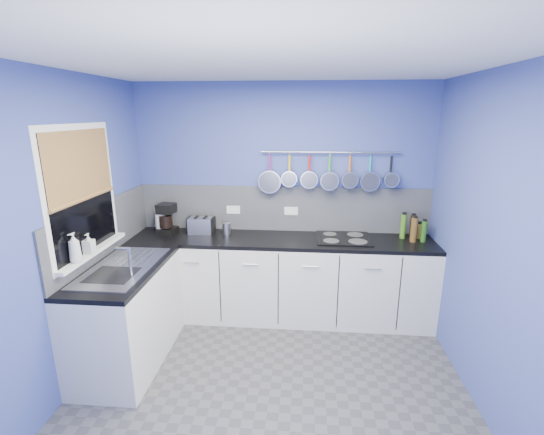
# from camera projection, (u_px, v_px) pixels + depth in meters

# --- Properties ---
(floor) EXTENTS (3.20, 3.00, 0.02)m
(floor) POSITION_uv_depth(u_px,v_px,m) (270.00, 390.00, 3.12)
(floor) COLOR #47474C
(floor) RESTS_ON ground
(ceiling) EXTENTS (3.20, 3.00, 0.02)m
(ceiling) POSITION_uv_depth(u_px,v_px,m) (270.00, 60.00, 2.46)
(ceiling) COLOR white
(ceiling) RESTS_ON ground
(wall_back) EXTENTS (3.20, 0.02, 2.50)m
(wall_back) POSITION_uv_depth(u_px,v_px,m) (282.00, 200.00, 4.24)
(wall_back) COLOR #3B499A
(wall_back) RESTS_ON ground
(wall_front) EXTENTS (3.20, 0.02, 2.50)m
(wall_front) POSITION_uv_depth(u_px,v_px,m) (230.00, 388.00, 1.34)
(wall_front) COLOR #3B499A
(wall_front) RESTS_ON ground
(wall_left) EXTENTS (0.02, 3.00, 2.50)m
(wall_left) POSITION_uv_depth(u_px,v_px,m) (61.00, 239.00, 2.92)
(wall_left) COLOR #3B499A
(wall_left) RESTS_ON ground
(wall_right) EXTENTS (0.02, 3.00, 2.50)m
(wall_right) POSITION_uv_depth(u_px,v_px,m) (500.00, 251.00, 2.66)
(wall_right) COLOR #3B499A
(wall_right) RESTS_ON ground
(backsplash_back) EXTENTS (3.20, 0.02, 0.50)m
(backsplash_back) POSITION_uv_depth(u_px,v_px,m) (282.00, 209.00, 4.25)
(backsplash_back) COLOR slate
(backsplash_back) RESTS_ON wall_back
(backsplash_left) EXTENTS (0.02, 1.80, 0.50)m
(backsplash_left) POSITION_uv_depth(u_px,v_px,m) (105.00, 228.00, 3.53)
(backsplash_left) COLOR slate
(backsplash_left) RESTS_ON wall_left
(cabinet_run_back) EXTENTS (3.20, 0.60, 0.86)m
(cabinet_run_back) POSITION_uv_depth(u_px,v_px,m) (280.00, 279.00, 4.16)
(cabinet_run_back) COLOR silver
(cabinet_run_back) RESTS_ON ground
(worktop_back) EXTENTS (3.20, 0.60, 0.04)m
(worktop_back) POSITION_uv_depth(u_px,v_px,m) (280.00, 240.00, 4.04)
(worktop_back) COLOR black
(worktop_back) RESTS_ON cabinet_run_back
(cabinet_run_left) EXTENTS (0.60, 1.20, 0.86)m
(cabinet_run_left) POSITION_uv_depth(u_px,v_px,m) (128.00, 316.00, 3.40)
(cabinet_run_left) COLOR silver
(cabinet_run_left) RESTS_ON ground
(worktop_left) EXTENTS (0.60, 1.20, 0.04)m
(worktop_left) POSITION_uv_depth(u_px,v_px,m) (123.00, 269.00, 3.28)
(worktop_left) COLOR black
(worktop_left) RESTS_ON cabinet_run_left
(window_frame) EXTENTS (0.01, 1.00, 1.10)m
(window_frame) POSITION_uv_depth(u_px,v_px,m) (82.00, 192.00, 3.13)
(window_frame) COLOR white
(window_frame) RESTS_ON wall_left
(window_glass) EXTENTS (0.01, 0.90, 1.00)m
(window_glass) POSITION_uv_depth(u_px,v_px,m) (83.00, 192.00, 3.13)
(window_glass) COLOR black
(window_glass) RESTS_ON wall_left
(bamboo_blind) EXTENTS (0.01, 0.90, 0.55)m
(bamboo_blind) POSITION_uv_depth(u_px,v_px,m) (80.00, 165.00, 3.07)
(bamboo_blind) COLOR #B1773A
(bamboo_blind) RESTS_ON wall_left
(window_sill) EXTENTS (0.10, 0.98, 0.03)m
(window_sill) POSITION_uv_depth(u_px,v_px,m) (93.00, 252.00, 3.26)
(window_sill) COLOR white
(window_sill) RESTS_ON wall_left
(sink_unit) EXTENTS (0.50, 0.95, 0.01)m
(sink_unit) POSITION_uv_depth(u_px,v_px,m) (123.00, 267.00, 3.28)
(sink_unit) COLOR silver
(sink_unit) RESTS_ON worktop_left
(mixer_tap) EXTENTS (0.12, 0.08, 0.26)m
(mixer_tap) POSITION_uv_depth(u_px,v_px,m) (130.00, 262.00, 3.06)
(mixer_tap) COLOR silver
(mixer_tap) RESTS_ON worktop_left
(socket_left) EXTENTS (0.15, 0.01, 0.09)m
(socket_left) POSITION_uv_depth(u_px,v_px,m) (233.00, 210.00, 4.28)
(socket_left) COLOR white
(socket_left) RESTS_ON backsplash_back
(socket_right) EXTENTS (0.15, 0.01, 0.09)m
(socket_right) POSITION_uv_depth(u_px,v_px,m) (291.00, 211.00, 4.23)
(socket_right) COLOR white
(socket_right) RESTS_ON backsplash_back
(pot_rail) EXTENTS (1.45, 0.02, 0.02)m
(pot_rail) POSITION_uv_depth(u_px,v_px,m) (330.00, 152.00, 4.00)
(pot_rail) COLOR silver
(pot_rail) RESTS_ON wall_back
(soap_bottle_a) EXTENTS (0.11, 0.11, 0.24)m
(soap_bottle_a) POSITION_uv_depth(u_px,v_px,m) (74.00, 248.00, 2.97)
(soap_bottle_a) COLOR white
(soap_bottle_a) RESTS_ON window_sill
(soap_bottle_b) EXTENTS (0.08, 0.08, 0.17)m
(soap_bottle_b) POSITION_uv_depth(u_px,v_px,m) (89.00, 243.00, 3.16)
(soap_bottle_b) COLOR white
(soap_bottle_b) RESTS_ON window_sill
(paper_towel) EXTENTS (0.15, 0.15, 0.29)m
(paper_towel) POSITION_uv_depth(u_px,v_px,m) (161.00, 220.00, 4.19)
(paper_towel) COLOR white
(paper_towel) RESTS_ON worktop_back
(coffee_maker) EXTENTS (0.21, 0.23, 0.33)m
(coffee_maker) POSITION_uv_depth(u_px,v_px,m) (166.00, 219.00, 4.16)
(coffee_maker) COLOR black
(coffee_maker) RESTS_ON worktop_back
(toaster) EXTENTS (0.29, 0.18, 0.18)m
(toaster) POSITION_uv_depth(u_px,v_px,m) (201.00, 225.00, 4.19)
(toaster) COLOR silver
(toaster) RESTS_ON worktop_back
(canister) EXTENTS (0.11, 0.11, 0.13)m
(canister) POSITION_uv_depth(u_px,v_px,m) (227.00, 229.00, 4.16)
(canister) COLOR silver
(canister) RESTS_ON worktop_back
(hob) EXTENTS (0.56, 0.49, 0.01)m
(hob) POSITION_uv_depth(u_px,v_px,m) (343.00, 238.00, 4.02)
(hob) COLOR black
(hob) RESTS_ON worktop_back
(pan_0) EXTENTS (0.25, 0.07, 0.44)m
(pan_0) POSITION_uv_depth(u_px,v_px,m) (270.00, 173.00, 4.10)
(pan_0) COLOR silver
(pan_0) RESTS_ON pot_rail
(pan_1) EXTENTS (0.17, 0.10, 0.36)m
(pan_1) POSITION_uv_depth(u_px,v_px,m) (289.00, 169.00, 4.07)
(pan_1) COLOR silver
(pan_1) RESTS_ON pot_rail
(pan_2) EXTENTS (0.19, 0.09, 0.38)m
(pan_2) POSITION_uv_depth(u_px,v_px,m) (309.00, 170.00, 4.06)
(pan_2) COLOR silver
(pan_2) RESTS_ON pot_rail
(pan_3) EXTENTS (0.20, 0.12, 0.39)m
(pan_3) POSITION_uv_depth(u_px,v_px,m) (329.00, 171.00, 4.04)
(pan_3) COLOR silver
(pan_3) RESTS_ON pot_rail
(pan_4) EXTENTS (0.18, 0.11, 0.37)m
(pan_4) POSITION_uv_depth(u_px,v_px,m) (350.00, 170.00, 4.02)
(pan_4) COLOR silver
(pan_4) RESTS_ON pot_rail
(pan_5) EXTENTS (0.21, 0.08, 0.40)m
(pan_5) POSITION_uv_depth(u_px,v_px,m) (370.00, 172.00, 4.01)
(pan_5) COLOR silver
(pan_5) RESTS_ON pot_rail
(pan_6) EXTENTS (0.16, 0.12, 0.35)m
(pan_6) POSITION_uv_depth(u_px,v_px,m) (391.00, 170.00, 3.98)
(pan_6) COLOR silver
(pan_6) RESTS_ON pot_rail
(condiment_0) EXTENTS (0.06, 0.06, 0.16)m
(condiment_0) POSITION_uv_depth(u_px,v_px,m) (419.00, 231.00, 4.02)
(condiment_0) COLOR olive
(condiment_0) RESTS_ON worktop_back
(condiment_1) EXTENTS (0.06, 0.06, 0.25)m
(condiment_1) POSITION_uv_depth(u_px,v_px,m) (413.00, 227.00, 3.99)
(condiment_1) COLOR black
(condiment_1) RESTS_ON worktop_back
(condiment_2) EXTENTS (0.06, 0.06, 0.26)m
(condiment_2) POSITION_uv_depth(u_px,v_px,m) (403.00, 226.00, 4.01)
(condiment_2) COLOR #3F721E
(condiment_2) RESTS_ON worktop_back
(condiment_3) EXTENTS (0.06, 0.06, 0.22)m
(condiment_3) POSITION_uv_depth(u_px,v_px,m) (424.00, 231.00, 3.90)
(condiment_3) COLOR #265919
(condiment_3) RESTS_ON worktop_back
(condiment_4) EXTENTS (0.07, 0.07, 0.25)m
(condiment_4) POSITION_uv_depth(u_px,v_px,m) (414.00, 230.00, 3.90)
(condiment_4) COLOR brown
(condiment_4) RESTS_ON worktop_back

